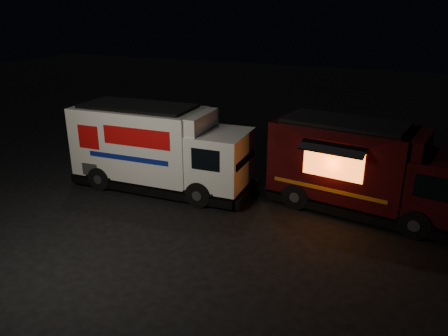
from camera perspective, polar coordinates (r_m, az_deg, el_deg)
ground at (r=14.38m, az=-8.69°, el=-6.76°), size 80.00×80.00×0.00m
white_truck at (r=16.32m, az=-8.14°, el=2.57°), size 7.01×2.69×3.13m
red_truck at (r=15.03m, az=18.10°, el=-0.08°), size 6.75×3.27×3.01m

